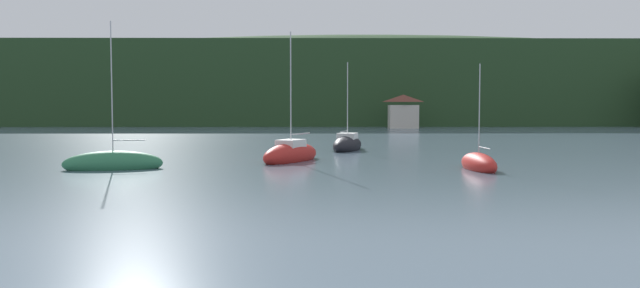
% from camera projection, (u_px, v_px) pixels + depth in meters
% --- Properties ---
extents(wooded_hillside, '(352.00, 73.27, 30.34)m').
position_uv_depth(wooded_hillside, '(343.00, 93.00, 152.35)').
color(wooded_hillside, '#264223').
rests_on(wooded_hillside, ground_plane).
extents(shore_building_west, '(4.75, 3.44, 5.29)m').
position_uv_depth(shore_building_west, '(403.00, 112.00, 104.71)').
color(shore_building_west, beige).
rests_on(shore_building_west, ground_plane).
extents(sailboat_far_2, '(5.91, 2.99, 9.02)m').
position_uv_depth(sailboat_far_2, '(113.00, 163.00, 38.80)').
color(sailboat_far_2, '#2D754C').
rests_on(sailboat_far_2, ground_plane).
extents(sailboat_far_3, '(1.75, 5.11, 6.52)m').
position_uv_depth(sailboat_far_3, '(479.00, 164.00, 38.77)').
color(sailboat_far_3, red).
rests_on(sailboat_far_3, ground_plane).
extents(sailboat_far_4, '(3.58, 6.58, 7.71)m').
position_uv_depth(sailboat_far_4, '(347.00, 145.00, 55.07)').
color(sailboat_far_4, black).
rests_on(sailboat_far_4, ground_plane).
extents(sailboat_far_9, '(4.61, 6.85, 9.07)m').
position_uv_depth(sailboat_far_9, '(291.00, 154.00, 44.40)').
color(sailboat_far_9, red).
rests_on(sailboat_far_9, ground_plane).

